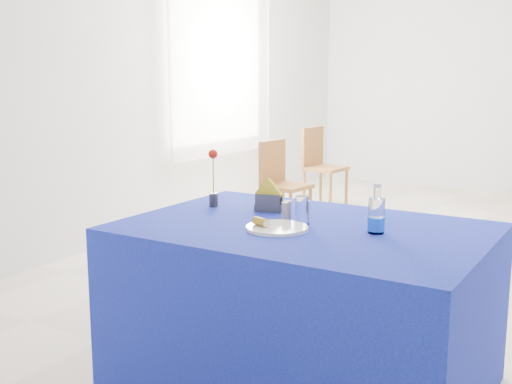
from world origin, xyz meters
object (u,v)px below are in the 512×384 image
at_px(blue_table, 303,306).
at_px(water_bottle, 376,217).
at_px(chair_win_a, 280,178).
at_px(plate, 277,228).
at_px(chair_win_b, 320,161).

xyz_separation_m(blue_table, water_bottle, (0.32, 0.04, 0.45)).
relative_size(water_bottle, chair_win_a, 0.26).
bearing_deg(plate, chair_win_a, 119.00).
bearing_deg(chair_win_b, plate, -150.04).
distance_m(water_bottle, chair_win_b, 4.26).
height_order(water_bottle, chair_win_a, water_bottle).
relative_size(plate, chair_win_a, 0.33).
height_order(plate, chair_win_b, chair_win_b).
height_order(blue_table, chair_win_a, chair_win_a).
xyz_separation_m(plate, chair_win_a, (-1.53, 2.75, -0.29)).
xyz_separation_m(water_bottle, chair_win_b, (-2.06, 3.72, -0.33)).
bearing_deg(plate, chair_win_b, 113.23).
distance_m(plate, blue_table, 0.41).
bearing_deg(blue_table, chair_win_a, 121.25).
distance_m(water_bottle, chair_win_a, 3.24).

